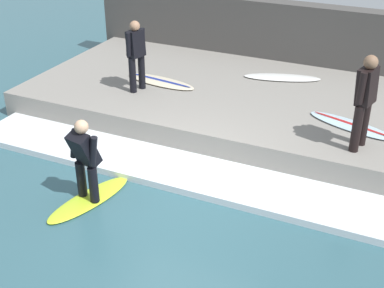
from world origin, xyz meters
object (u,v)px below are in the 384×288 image
(surfer_riding, at_px, (85,156))
(surfer_waiting_far, at_px, (365,98))
(surfboard_spare, at_px, (282,77))
(surfer_waiting_near, at_px, (136,52))
(surfboard_waiting_far, at_px, (351,125))
(surfboard_riding, at_px, (89,199))
(surfboard_waiting_near, at_px, (161,81))

(surfer_riding, distance_m, surfer_waiting_far, 4.66)
(surfer_waiting_far, xyz_separation_m, surfboard_spare, (2.60, 2.10, -0.91))
(surfer_waiting_far, relative_size, surfboard_spare, 0.94)
(surfer_waiting_near, height_order, surfboard_spare, surfer_waiting_near)
(surfboard_waiting_far, bearing_deg, surfer_riding, 134.05)
(surfboard_waiting_far, bearing_deg, surfer_waiting_far, -163.23)
(surfboard_riding, bearing_deg, surfboard_waiting_far, -45.95)
(surfboard_waiting_far, bearing_deg, surfer_waiting_near, 91.44)
(surfer_riding, distance_m, surfboard_waiting_far, 4.94)
(surfer_riding, xyz_separation_m, surfboard_waiting_far, (3.43, -3.54, -0.26))
(surfer_riding, height_order, surfer_waiting_near, surfer_waiting_near)
(surfer_waiting_near, bearing_deg, surfboard_waiting_near, -22.82)
(surfer_waiting_near, relative_size, surfer_waiting_far, 0.91)
(surfer_riding, relative_size, surfer_waiting_far, 0.84)
(surfboard_waiting_near, distance_m, surfboard_spare, 2.75)
(surfboard_riding, distance_m, surfboard_spare, 5.55)
(surfboard_riding, relative_size, surfer_waiting_near, 1.17)
(surfboard_waiting_far, distance_m, surfboard_spare, 2.62)
(surfboard_riding, bearing_deg, surfer_waiting_near, 16.11)
(surfboard_waiting_near, xyz_separation_m, surfboard_waiting_far, (-0.47, -4.26, 0.00))
(surfer_riding, distance_m, surfer_waiting_near, 3.50)
(surfer_waiting_near, xyz_separation_m, surfer_waiting_far, (-0.65, -4.73, 0.09))
(surfer_riding, bearing_deg, surfboard_waiting_near, 10.38)
(surfer_riding, bearing_deg, surfer_waiting_near, 16.11)
(surfboard_riding, relative_size, surfboard_waiting_far, 0.99)
(surfboard_spare, bearing_deg, surfboard_waiting_near, 119.86)
(surfboard_riding, height_order, surfer_riding, surfer_riding)
(surfer_waiting_near, height_order, surfboard_waiting_far, surfer_waiting_near)
(surfer_riding, distance_m, surfboard_spare, 5.53)
(surfboard_waiting_far, bearing_deg, surfboard_spare, 45.50)
(surfboard_riding, height_order, surfboard_spare, surfboard_spare)
(surfboard_riding, xyz_separation_m, surfer_waiting_far, (2.66, -3.78, 1.45))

